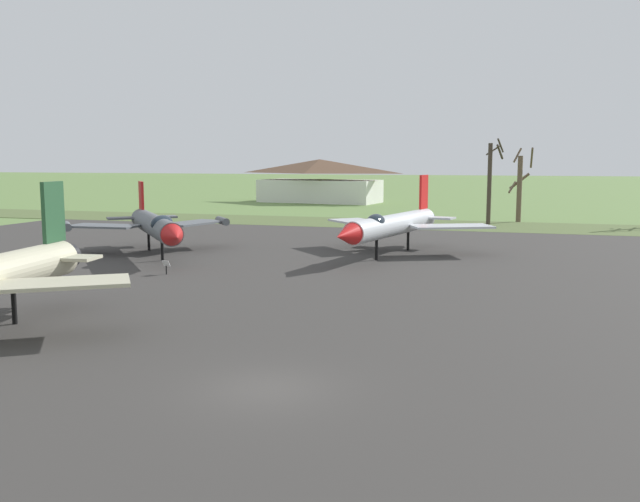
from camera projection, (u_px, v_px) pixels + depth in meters
The scene contains 9 objects.
ground_plane at pixel (267, 390), 21.43m from camera, with size 600.00×600.00×0.00m, color #607F42.
asphalt_apron at pixel (388, 285), 39.18m from camera, with size 93.71×62.42×0.05m, color #383533.
grass_verge_strip at pixel (458, 226), 74.43m from camera, with size 153.71×12.00×0.06m, color #526336.
jet_fighter_front_left at pixel (391, 225), 50.77m from camera, with size 13.57×16.76×5.83m.
jet_fighter_rear_center at pixel (155, 225), 50.77m from camera, with size 13.79×14.62×5.31m.
info_placard_rear_center at pixel (166, 266), 42.67m from camera, with size 0.50×0.29×0.91m.
bare_tree_far_left at pixel (491, 180), 74.99m from camera, with size 1.93×2.39×9.31m.
bare_tree_left_of_center at pixel (520, 186), 78.40m from camera, with size 2.60×2.56×8.41m.
visitor_building at pixel (320, 181), 114.90m from camera, with size 21.48×11.08×7.11m.
Camera 1 is at (7.66, -19.28, 7.08)m, focal length 38.92 mm.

